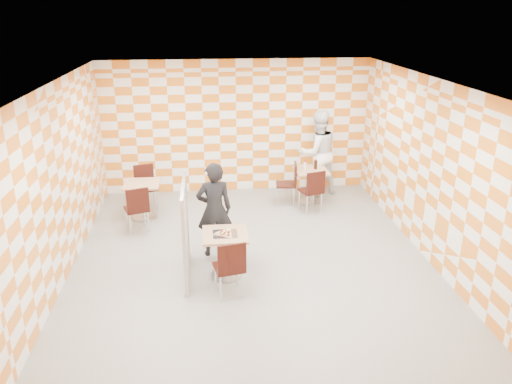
{
  "coord_description": "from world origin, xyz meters",
  "views": [
    {
      "loc": [
        -0.72,
        -7.58,
        4.08
      ],
      "look_at": [
        0.1,
        0.2,
        1.15
      ],
      "focal_mm": 35.0,
      "sensor_mm": 36.0,
      "label": 1
    }
  ],
  "objects_px": {
    "main_table": "(225,247)",
    "chair_empty_far": "(145,183)",
    "empty_table": "(143,194)",
    "chair_second_side": "(290,180)",
    "man_white": "(318,153)",
    "chair_second_front": "(313,188)",
    "man_dark": "(214,210)",
    "second_table": "(311,180)",
    "sport_bottle": "(305,165)",
    "soda_bottle": "(316,165)",
    "chair_main_front": "(230,265)",
    "chair_empty_near": "(137,206)",
    "partition": "(186,230)"
  },
  "relations": [
    {
      "from": "main_table",
      "to": "chair_empty_far",
      "type": "bearing_deg",
      "value": 116.43
    },
    {
      "from": "main_table",
      "to": "empty_table",
      "type": "bearing_deg",
      "value": 121.46
    },
    {
      "from": "chair_second_side",
      "to": "man_white",
      "type": "height_order",
      "value": "man_white"
    },
    {
      "from": "main_table",
      "to": "man_white",
      "type": "relative_size",
      "value": 0.39
    },
    {
      "from": "chair_second_front",
      "to": "man_dark",
      "type": "xyz_separation_m",
      "value": [
        -2.07,
        -1.65,
        0.29
      ]
    },
    {
      "from": "second_table",
      "to": "sport_bottle",
      "type": "bearing_deg",
      "value": 154.83
    },
    {
      "from": "sport_bottle",
      "to": "man_dark",
      "type": "bearing_deg",
      "value": -131.44
    },
    {
      "from": "empty_table",
      "to": "soda_bottle",
      "type": "height_order",
      "value": "soda_bottle"
    },
    {
      "from": "empty_table",
      "to": "chair_empty_far",
      "type": "relative_size",
      "value": 0.81
    },
    {
      "from": "chair_empty_far",
      "to": "main_table",
      "type": "bearing_deg",
      "value": -63.57
    },
    {
      "from": "second_table",
      "to": "chair_empty_far",
      "type": "xyz_separation_m",
      "value": [
        -3.56,
        0.12,
        0.04
      ]
    },
    {
      "from": "man_dark",
      "to": "chair_main_front",
      "type": "bearing_deg",
      "value": 90.32
    },
    {
      "from": "main_table",
      "to": "chair_second_side",
      "type": "height_order",
      "value": "chair_second_side"
    },
    {
      "from": "sport_bottle",
      "to": "man_white",
      "type": "bearing_deg",
      "value": 52.2
    },
    {
      "from": "empty_table",
      "to": "sport_bottle",
      "type": "xyz_separation_m",
      "value": [
        3.42,
        0.54,
        0.33
      ]
    },
    {
      "from": "chair_main_front",
      "to": "chair_empty_far",
      "type": "relative_size",
      "value": 1.0
    },
    {
      "from": "chair_empty_far",
      "to": "man_dark",
      "type": "xyz_separation_m",
      "value": [
        1.41,
        -2.34,
        0.29
      ]
    },
    {
      "from": "empty_table",
      "to": "chair_main_front",
      "type": "distance_m",
      "value": 3.54
    },
    {
      "from": "chair_empty_near",
      "to": "soda_bottle",
      "type": "relative_size",
      "value": 4.02
    },
    {
      "from": "chair_second_front",
      "to": "sport_bottle",
      "type": "relative_size",
      "value": 4.62
    },
    {
      "from": "chair_empty_far",
      "to": "empty_table",
      "type": "bearing_deg",
      "value": -89.45
    },
    {
      "from": "main_table",
      "to": "sport_bottle",
      "type": "distance_m",
      "value": 3.61
    },
    {
      "from": "chair_second_side",
      "to": "soda_bottle",
      "type": "bearing_deg",
      "value": 9.62
    },
    {
      "from": "chair_empty_near",
      "to": "chair_main_front",
      "type": "bearing_deg",
      "value": -56.6
    },
    {
      "from": "sport_bottle",
      "to": "chair_second_side",
      "type": "bearing_deg",
      "value": -161.83
    },
    {
      "from": "chair_empty_near",
      "to": "man_white",
      "type": "height_order",
      "value": "man_white"
    },
    {
      "from": "main_table",
      "to": "sport_bottle",
      "type": "bearing_deg",
      "value": 58.64
    },
    {
      "from": "second_table",
      "to": "man_white",
      "type": "bearing_deg",
      "value": 65.89
    },
    {
      "from": "partition",
      "to": "chair_empty_far",
      "type": "bearing_deg",
      "value": 107.29
    },
    {
      "from": "chair_main_front",
      "to": "chair_empty_far",
      "type": "xyz_separation_m",
      "value": [
        -1.6,
        3.76,
        0.0
      ]
    },
    {
      "from": "empty_table",
      "to": "second_table",
      "type": "bearing_deg",
      "value": 7.68
    },
    {
      "from": "man_white",
      "to": "main_table",
      "type": "bearing_deg",
      "value": 44.43
    },
    {
      "from": "chair_empty_near",
      "to": "soda_bottle",
      "type": "xyz_separation_m",
      "value": [
        3.68,
        1.25,
        0.31
      ]
    },
    {
      "from": "empty_table",
      "to": "chair_empty_far",
      "type": "bearing_deg",
      "value": 90.55
    },
    {
      "from": "chair_second_side",
      "to": "main_table",
      "type": "bearing_deg",
      "value": -117.5
    },
    {
      "from": "chair_second_front",
      "to": "sport_bottle",
      "type": "bearing_deg",
      "value": 94.97
    },
    {
      "from": "man_dark",
      "to": "soda_bottle",
      "type": "height_order",
      "value": "man_dark"
    },
    {
      "from": "chair_second_front",
      "to": "chair_empty_near",
      "type": "xyz_separation_m",
      "value": [
        -3.5,
        -0.62,
        0.0
      ]
    },
    {
      "from": "chair_main_front",
      "to": "chair_second_side",
      "type": "xyz_separation_m",
      "value": [
        1.5,
        3.6,
        0.0
      ]
    },
    {
      "from": "second_table",
      "to": "man_white",
      "type": "height_order",
      "value": "man_white"
    },
    {
      "from": "chair_empty_near",
      "to": "partition",
      "type": "bearing_deg",
      "value": -60.69
    },
    {
      "from": "man_dark",
      "to": "man_white",
      "type": "xyz_separation_m",
      "value": [
        2.41,
        2.79,
        0.13
      ]
    },
    {
      "from": "soda_bottle",
      "to": "sport_bottle",
      "type": "bearing_deg",
      "value": 177.04
    },
    {
      "from": "chair_second_side",
      "to": "chair_empty_far",
      "type": "bearing_deg",
      "value": 177.05
    },
    {
      "from": "second_table",
      "to": "chair_second_side",
      "type": "distance_m",
      "value": 0.47
    },
    {
      "from": "main_table",
      "to": "chair_empty_near",
      "type": "relative_size",
      "value": 0.81
    },
    {
      "from": "empty_table",
      "to": "chair_empty_far",
      "type": "distance_m",
      "value": 0.6
    },
    {
      "from": "empty_table",
      "to": "man_dark",
      "type": "relative_size",
      "value": 0.45
    },
    {
      "from": "main_table",
      "to": "chair_second_front",
      "type": "distance_m",
      "value": 3.11
    },
    {
      "from": "chair_main_front",
      "to": "main_table",
      "type": "bearing_deg",
      "value": 93.79
    }
  ]
}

